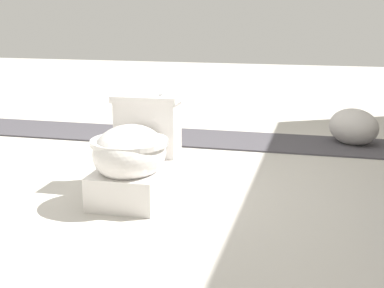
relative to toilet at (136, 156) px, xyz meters
The scene contains 4 objects.
ground_plane 0.25m from the toilet, behind, with size 14.00×14.00×0.00m, color #B7B2A8.
gravel_strip 1.42m from the toilet, 159.38° to the left, with size 0.56×8.00×0.01m, color #423F44.
toilet is the anchor object (origin of this frame).
boulder_near 1.83m from the toilet, 140.79° to the left, with size 0.38×0.29×0.27m, color #B7B2AD.
Camera 1 is at (2.64, 0.93, 0.96)m, focal length 50.00 mm.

